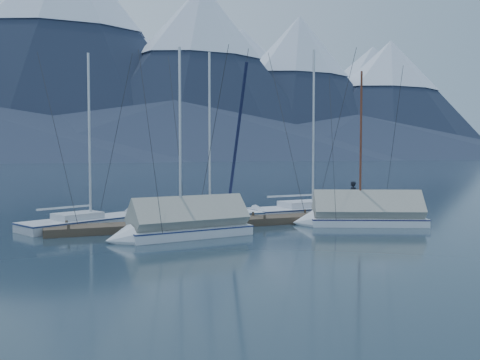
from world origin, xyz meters
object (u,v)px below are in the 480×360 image
Objects in this scene: sailboat_open_right at (321,211)px; sailboat_covered_far at (178,227)px; sailboat_open_mid at (219,217)px; person at (354,196)px; sailboat_covered_near at (357,217)px; sailboat_open_left at (99,222)px.

sailboat_covered_far is at bearing -153.85° from sailboat_open_right.
sailboat_open_mid reaches higher than person.
sailboat_covered_near is 9.09m from sailboat_covered_far.
sailboat_open_right reaches higher than sailboat_covered_near.
sailboat_covered_near is at bearing 2.19° from sailboat_covered_far.
sailboat_open_left reaches higher than sailboat_covered_near.
sailboat_open_left is 13.43m from person.
sailboat_covered_near is at bearing 144.97° from person.
sailboat_covered_far is (-9.66, -4.74, 0.24)m from sailboat_open_right.
sailboat_covered_near is 0.96× the size of sailboat_covered_far.
sailboat_covered_far is (-9.08, -0.35, 0.01)m from sailboat_covered_near.
sailboat_open_left is 5.50× the size of person.
sailboat_open_mid is at bearing -176.48° from sailboat_open_right.
sailboat_open_right reaches higher than person.
sailboat_covered_far is at bearing -61.63° from sailboat_open_left.
sailboat_covered_near is (5.73, -4.01, 0.25)m from sailboat_open_mid.
sailboat_open_left is 5.52m from sailboat_covered_far.
person is at bearing -61.79° from sailboat_open_right.
sailboat_open_mid is at bearing 145.01° from sailboat_covered_near.
person is (1.55, 2.58, 0.75)m from sailboat_covered_near.
sailboat_open_left is at bearing 77.75° from person.
sailboat_covered_near is at bearing -34.99° from sailboat_open_mid.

